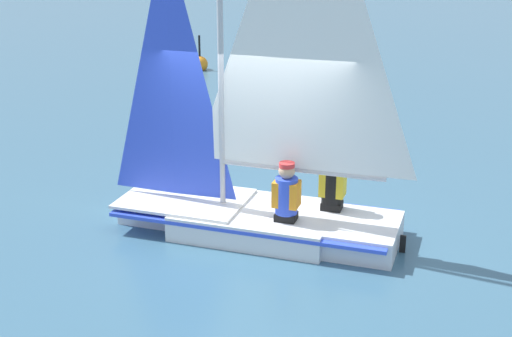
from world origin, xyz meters
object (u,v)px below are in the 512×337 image
at_px(sailor_helm, 286,201).
at_px(sailboat_main, 258,172).
at_px(buoy_marker, 200,64).
at_px(sailor_crew, 332,190).

bearing_deg(sailor_helm, sailboat_main, -26.23).
xyz_separation_m(sailboat_main, buoy_marker, (-7.94, -7.92, -0.74)).
bearing_deg(sailboat_main, sailor_helm, 153.77).
bearing_deg(sailor_helm, sailor_crew, -131.38).
relative_size(sailor_helm, sailor_crew, 1.00).
height_order(sailboat_main, sailor_helm, sailboat_main).
height_order(sailboat_main, buoy_marker, sailboat_main).
bearing_deg(buoy_marker, sailboat_main, 44.95).
xyz_separation_m(sailor_crew, buoy_marker, (-7.31, -8.73, -0.46)).
height_order(sailor_helm, sailor_crew, same).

